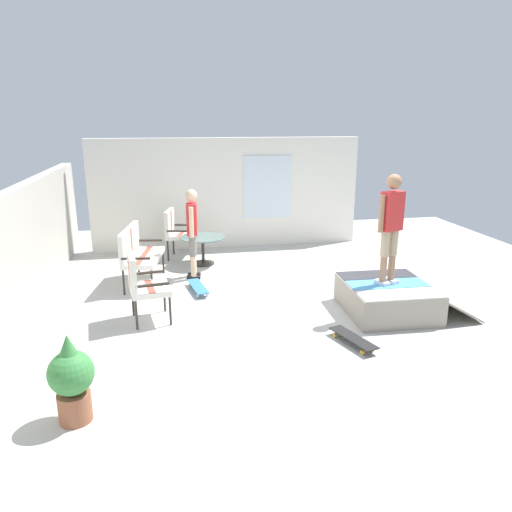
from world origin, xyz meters
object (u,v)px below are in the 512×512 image
Objects in this scene: patio_chair_near_house at (176,229)px; skateboard_by_bench at (198,287)px; person_skater at (391,222)px; person_watching at (192,227)px; potted_plant at (72,378)px; patio_table at (203,245)px; skate_ramp at (389,298)px; skateboard_spare at (353,338)px; patio_bench at (137,250)px; patio_chair_by_wall at (141,281)px.

skateboard_by_bench is (-2.18, -0.30, -0.53)m from patio_chair_near_house.
person_skater reaches higher than patio_chair_near_house.
potted_plant is at bearing 161.61° from person_watching.
patio_table is at bearing -16.38° from person_watching.
patio_chair_near_house is 0.81m from patio_table.
person_skater is at bearing -139.82° from patio_table.
person_watching reaches higher than skate_ramp.
person_watching is 3.77m from skateboard_spare.
patio_bench is at bearing 155.56° from patio_chair_near_house.
patio_bench is 1.30m from skateboard_by_bench.
person_skater is at bearing -128.38° from person_watching.
patio_bench is 1.73m from patio_chair_by_wall.
skateboard_spare is at bearing -136.14° from patio_bench.
person_watching is (0.16, -0.99, 0.33)m from patio_bench.
patio_chair_near_house is 1.47m from person_watching.
skate_ramp is 1.84× the size of patio_chair_near_house.
person_skater is at bearing -139.69° from patio_chair_near_house.
patio_chair_near_house is 1.13× the size of patio_table.
potted_plant is (-2.02, 4.22, 0.24)m from skate_ramp.
person_skater is (-3.00, -2.53, 1.00)m from patio_table.
patio_chair_by_wall is at bearing 65.03° from skateboard_spare.
patio_chair_near_house reaches higher than patio_table.
skate_ramp is 2.04× the size of potted_plant.
patio_table is (0.97, -1.23, -0.21)m from patio_bench.
skateboard_spare is at bearing -157.40° from patio_table.
patio_chair_by_wall is 1.11× the size of potted_plant.
patio_bench is 1.30× the size of patio_chair_by_wall.
skate_ramp is at bearing -113.05° from person_skater.
potted_plant is at bearing 168.68° from patio_chair_near_house.
skateboard_spare is (-0.96, 0.88, -1.32)m from person_skater.
skate_ramp is at bearing -117.11° from skateboard_by_bench.
skate_ramp is at bearing -118.30° from patio_bench.
potted_plant is at bearing 157.50° from skateboard_by_bench.
patio_bench reaches higher than skate_ramp.
person_watching is 1.99× the size of skateboard_by_bench.
potted_plant is at bearing 116.02° from person_skater.
skate_ramp reaches higher than skateboard_spare.
skateboard_spare is (-3.96, -1.65, -0.32)m from patio_table.
patio_chair_by_wall is at bearing 158.22° from patio_table.
potted_plant is (-2.34, 0.57, -0.15)m from patio_chair_by_wall.
skateboard_by_bench and skateboard_spare have the same top height.
person_watching is at bearing -80.57° from patio_bench.
patio_table is 1.09× the size of skateboard_by_bench.
patio_chair_by_wall is 2.91m from patio_table.
patio_bench is 4.18m from skateboard_spare.
skateboard_by_bench is at bearing -178.41° from person_watching.
person_watching reaches higher than patio_table.
skate_ramp is 3.69m from patio_chair_by_wall.
skateboard_by_bench is (-1.59, 0.21, -0.32)m from patio_table.
person_skater reaches higher than skate_ramp.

